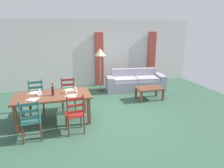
{
  "coord_description": "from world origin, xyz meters",
  "views": [
    {
      "loc": [
        -1.24,
        -5.02,
        2.42
      ],
      "look_at": [
        0.46,
        0.63,
        0.75
      ],
      "focal_mm": 32.64,
      "sensor_mm": 36.0,
      "label": 1
    }
  ],
  "objects_px": {
    "wine_glass_near_left": "(38,94)",
    "coffee_cup_secondary": "(40,93)",
    "dining_chair_far_left": "(36,97)",
    "wine_glass_far_right": "(75,87)",
    "dining_chair_near_left": "(31,120)",
    "wine_bottle": "(53,91)",
    "couch": "(135,82)",
    "dining_chair_near_right": "(75,114)",
    "dining_chair_far_right": "(68,94)",
    "wine_glass_far_left": "(39,90)",
    "wine_glass_near_right": "(76,90)",
    "standing_lamp": "(100,55)",
    "coffee_cup_primary": "(65,92)",
    "coffee_table": "(149,89)",
    "dining_table": "(53,98)"
  },
  "relations": [
    {
      "from": "wine_glass_near_left",
      "to": "coffee_cup_secondary",
      "type": "height_order",
      "value": "wine_glass_near_left"
    },
    {
      "from": "dining_chair_far_left",
      "to": "wine_glass_far_right",
      "type": "height_order",
      "value": "dining_chair_far_left"
    },
    {
      "from": "dining_chair_near_left",
      "to": "coffee_cup_secondary",
      "type": "bearing_deg",
      "value": 77.69
    },
    {
      "from": "wine_bottle",
      "to": "wine_glass_far_right",
      "type": "xyz_separation_m",
      "value": [
        0.58,
        0.17,
        -0.01
      ]
    },
    {
      "from": "couch",
      "to": "dining_chair_near_right",
      "type": "bearing_deg",
      "value": -133.76
    },
    {
      "from": "dining_chair_far_right",
      "to": "wine_glass_far_left",
      "type": "xyz_separation_m",
      "value": [
        -0.76,
        -0.66,
        0.38
      ]
    },
    {
      "from": "wine_bottle",
      "to": "wine_glass_far_left",
      "type": "relative_size",
      "value": 1.96
    },
    {
      "from": "wine_glass_far_left",
      "to": "dining_chair_near_right",
      "type": "bearing_deg",
      "value": -48.32
    },
    {
      "from": "wine_glass_near_right",
      "to": "standing_lamp",
      "type": "distance_m",
      "value": 2.72
    },
    {
      "from": "dining_chair_far_right",
      "to": "coffee_cup_primary",
      "type": "bearing_deg",
      "value": -99.42
    },
    {
      "from": "dining_chair_near_left",
      "to": "dining_chair_far_left",
      "type": "height_order",
      "value": "same"
    },
    {
      "from": "wine_glass_near_right",
      "to": "coffee_table",
      "type": "distance_m",
      "value": 2.8
    },
    {
      "from": "dining_chair_near_right",
      "to": "wine_glass_far_left",
      "type": "distance_m",
      "value": 1.23
    },
    {
      "from": "dining_chair_far_left",
      "to": "dining_chair_far_right",
      "type": "bearing_deg",
      "value": 1.99
    },
    {
      "from": "wine_glass_near_right",
      "to": "standing_lamp",
      "type": "height_order",
      "value": "standing_lamp"
    },
    {
      "from": "wine_glass_near_left",
      "to": "coffee_table",
      "type": "distance_m",
      "value": 3.67
    },
    {
      "from": "wine_glass_far_left",
      "to": "coffee_cup_primary",
      "type": "distance_m",
      "value": 0.65
    },
    {
      "from": "coffee_table",
      "to": "coffee_cup_secondary",
      "type": "bearing_deg",
      "value": -167.28
    },
    {
      "from": "dining_chair_near_left",
      "to": "wine_bottle",
      "type": "relative_size",
      "value": 3.04
    },
    {
      "from": "dining_chair_near_left",
      "to": "dining_chair_far_right",
      "type": "height_order",
      "value": "same"
    },
    {
      "from": "wine_glass_far_left",
      "to": "wine_glass_far_right",
      "type": "height_order",
      "value": "same"
    },
    {
      "from": "coffee_cup_secondary",
      "to": "standing_lamp",
      "type": "bearing_deg",
      "value": 46.22
    },
    {
      "from": "dining_chair_near_right",
      "to": "coffee_cup_secondary",
      "type": "xyz_separation_m",
      "value": [
        -0.77,
        0.8,
        0.32
      ]
    },
    {
      "from": "dining_chair_near_right",
      "to": "couch",
      "type": "bearing_deg",
      "value": 46.24
    },
    {
      "from": "dining_table",
      "to": "wine_glass_near_right",
      "type": "relative_size",
      "value": 11.8
    },
    {
      "from": "standing_lamp",
      "to": "couch",
      "type": "bearing_deg",
      "value": -7.76
    },
    {
      "from": "coffee_table",
      "to": "standing_lamp",
      "type": "distance_m",
      "value": 2.23
    },
    {
      "from": "dining_table",
      "to": "coffee_table",
      "type": "xyz_separation_m",
      "value": [
        3.17,
        0.85,
        -0.31
      ]
    },
    {
      "from": "coffee_cup_secondary",
      "to": "coffee_table",
      "type": "bearing_deg",
      "value": 12.72
    },
    {
      "from": "wine_bottle",
      "to": "wine_glass_near_left",
      "type": "distance_m",
      "value": 0.36
    },
    {
      "from": "dining_table",
      "to": "wine_glass_near_right",
      "type": "height_order",
      "value": "wine_glass_near_right"
    },
    {
      "from": "dining_chair_near_left",
      "to": "wine_glass_far_left",
      "type": "xyz_separation_m",
      "value": [
        0.18,
        0.92,
        0.38
      ]
    },
    {
      "from": "wine_bottle",
      "to": "coffee_table",
      "type": "distance_m",
      "value": 3.32
    },
    {
      "from": "dining_chair_far_right",
      "to": "coffee_table",
      "type": "bearing_deg",
      "value": 1.28
    },
    {
      "from": "dining_chair_far_left",
      "to": "coffee_cup_secondary",
      "type": "height_order",
      "value": "dining_chair_far_left"
    },
    {
      "from": "dining_table",
      "to": "wine_glass_far_left",
      "type": "xyz_separation_m",
      "value": [
        -0.31,
        0.14,
        0.2
      ]
    },
    {
      "from": "coffee_cup_primary",
      "to": "wine_glass_far_left",
      "type": "bearing_deg",
      "value": 169.83
    },
    {
      "from": "wine_bottle",
      "to": "coffee_cup_secondary",
      "type": "bearing_deg",
      "value": 161.56
    },
    {
      "from": "dining_chair_near_left",
      "to": "coffee_cup_secondary",
      "type": "height_order",
      "value": "dining_chair_near_left"
    },
    {
      "from": "dining_chair_far_left",
      "to": "standing_lamp",
      "type": "bearing_deg",
      "value": 33.59
    },
    {
      "from": "dining_table",
      "to": "dining_chair_near_right",
      "type": "relative_size",
      "value": 1.98
    },
    {
      "from": "dining_chair_far_right",
      "to": "wine_glass_far_left",
      "type": "height_order",
      "value": "dining_chair_far_right"
    },
    {
      "from": "dining_chair_far_left",
      "to": "wine_glass_near_right",
      "type": "height_order",
      "value": "dining_chair_far_left"
    },
    {
      "from": "dining_table",
      "to": "dining_chair_far_right",
      "type": "bearing_deg",
      "value": 60.21
    },
    {
      "from": "dining_chair_far_left",
      "to": "wine_bottle",
      "type": "bearing_deg",
      "value": -59.51
    },
    {
      "from": "coffee_table",
      "to": "wine_bottle",
      "type": "bearing_deg",
      "value": -164.27
    },
    {
      "from": "wine_bottle",
      "to": "coffee_cup_primary",
      "type": "xyz_separation_m",
      "value": [
        0.31,
        0.06,
        -0.07
      ]
    },
    {
      "from": "coffee_table",
      "to": "wine_glass_near_right",
      "type": "bearing_deg",
      "value": -159.19
    },
    {
      "from": "dining_chair_near_right",
      "to": "standing_lamp",
      "type": "bearing_deg",
      "value": 66.07
    },
    {
      "from": "wine_glass_near_left",
      "to": "couch",
      "type": "xyz_separation_m",
      "value": [
        3.48,
        2.21,
        -0.57
      ]
    }
  ]
}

